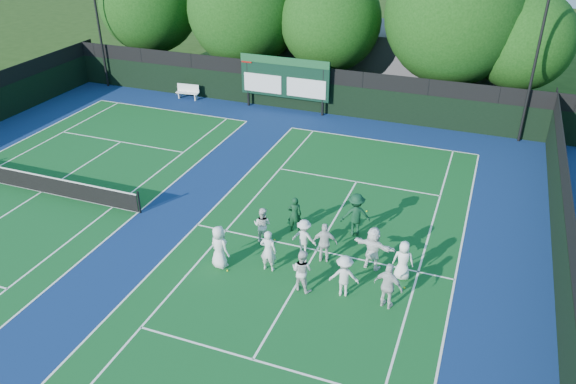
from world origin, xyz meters
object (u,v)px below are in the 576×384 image
(coach_left, at_px, (295,214))
(scoreboard, at_px, (284,78))
(bench, at_px, (188,91))
(tennis_net, at_px, (40,183))

(coach_left, bearing_deg, scoreboard, -87.68)
(bench, bearing_deg, coach_left, -46.21)
(scoreboard, relative_size, bench, 3.68)
(scoreboard, distance_m, tennis_net, 16.26)
(tennis_net, height_order, bench, tennis_net)
(coach_left, bearing_deg, bench, -66.63)
(bench, bearing_deg, scoreboard, 1.72)
(bench, xyz_separation_m, coach_left, (12.73, -13.28, 0.27))
(scoreboard, bearing_deg, tennis_net, -115.60)
(scoreboard, distance_m, bench, 7.27)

